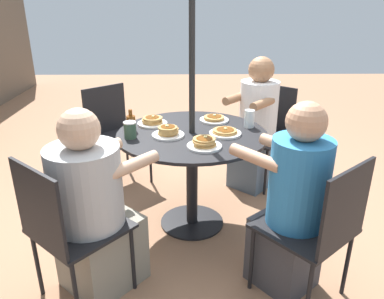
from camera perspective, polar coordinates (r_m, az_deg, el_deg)
ground_plane at (r=2.96m, az=0.00°, el=-11.05°), size 12.00×12.00×0.00m
patio_table at (r=2.68m, az=0.00°, el=-0.36°), size 1.06×1.06×0.74m
umbrella_pole at (r=2.54m, az=0.00°, el=8.84°), size 0.04×0.04×2.07m
patio_chair_north at (r=3.49m, az=-11.84°, el=3.08°), size 0.63×0.63×0.88m
patio_chair_east at (r=2.12m, az=-18.76°, el=-10.83°), size 0.63×0.63×0.88m
diner_east at (r=2.21m, az=-14.76°, el=-9.29°), size 0.64×0.63×1.11m
patio_chair_south at (r=2.13m, az=18.81°, el=-10.80°), size 0.63×0.63×0.88m
diner_south at (r=2.19m, az=14.98°, el=-8.54°), size 0.58×0.56×1.15m
patio_chair_west at (r=3.51m, az=11.15°, el=3.26°), size 0.63×0.63×0.88m
diner_west at (r=3.36m, az=9.70°, el=3.09°), size 0.54×0.54×1.17m
pancake_plate_a at (r=2.80m, az=-6.06°, el=4.26°), size 0.22×0.22×0.07m
pancake_plate_b at (r=2.87m, az=3.38°, el=4.67°), size 0.22×0.22×0.05m
pancake_plate_c at (r=2.36m, az=1.89°, el=0.91°), size 0.22×0.22×0.07m
pancake_plate_d at (r=2.59m, az=5.06°, el=2.63°), size 0.22×0.22×0.05m
pancake_plate_e at (r=2.55m, az=-3.67°, el=2.63°), size 0.22×0.22×0.08m
syrup_bottle at (r=2.68m, az=-9.27°, el=4.08°), size 0.08×0.06×0.15m
coffee_cup at (r=2.54m, az=-9.43°, el=2.97°), size 0.09×0.09×0.11m
drinking_glass_a at (r=2.75m, az=8.74°, el=4.67°), size 0.07×0.07×0.13m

